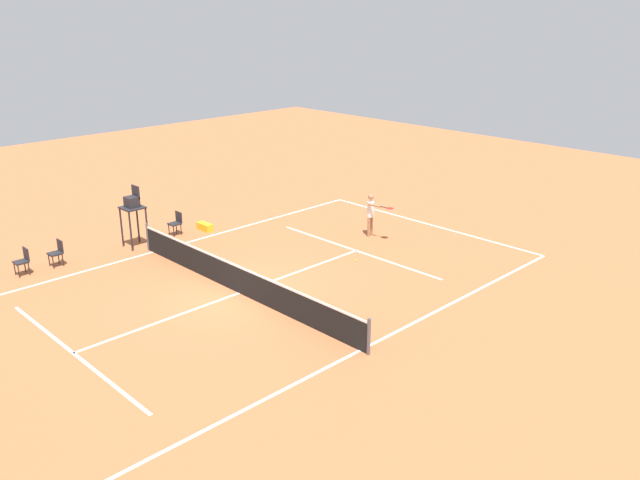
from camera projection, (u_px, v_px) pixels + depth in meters
name	position (u px, v px, depth m)	size (l,w,h in m)	color
ground_plane	(239.00, 293.00, 21.40)	(60.00, 60.00, 0.00)	#B76038
court_lines	(239.00, 293.00, 21.40)	(10.75, 20.61, 0.01)	white
tennis_net	(239.00, 279.00, 21.23)	(11.35, 0.10, 1.07)	#4C4C51
player_serving	(371.00, 211.00, 26.37)	(1.33, 0.45, 1.76)	#9E704C
tennis_ball	(355.00, 260.00, 24.05)	(0.07, 0.07, 0.07)	#CCE033
umpire_chair	(133.00, 207.00, 25.05)	(0.80, 0.80, 2.41)	#232328
courtside_chair_near	(57.00, 252.00, 23.51)	(0.44, 0.46, 0.95)	#262626
courtside_chair_mid	(176.00, 222.00, 26.73)	(0.44, 0.46, 0.95)	#262626
courtside_chair_far	(23.00, 260.00, 22.72)	(0.44, 0.46, 0.95)	#262626
equipment_bag	(205.00, 227.00, 27.39)	(0.76, 0.32, 0.30)	yellow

